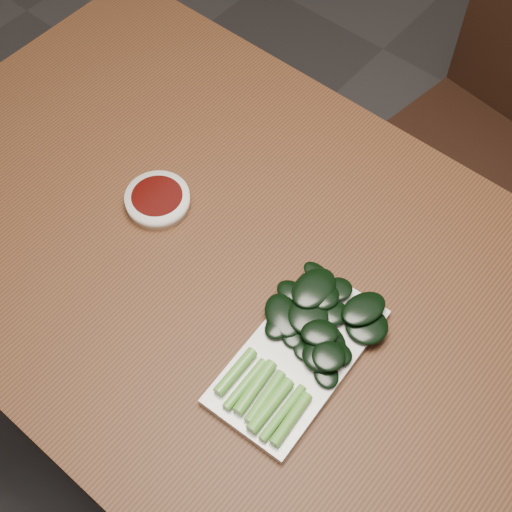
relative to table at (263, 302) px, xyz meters
name	(u,v)px	position (x,y,z in m)	size (l,w,h in m)	color
ground	(261,435)	(0.00, 0.00, -0.68)	(6.00, 6.00, 0.00)	#333030
table	(263,302)	(0.00, 0.00, 0.00)	(1.40, 0.80, 0.75)	#452613
chair_far	(490,130)	(0.05, 0.76, -0.19)	(0.45, 0.45, 0.89)	black
sauce_bowl	(158,200)	(-0.23, 0.00, 0.09)	(0.11, 0.11, 0.03)	white
serving_plate	(298,356)	(0.12, -0.07, 0.08)	(0.16, 0.29, 0.01)	white
gai_lan	(310,336)	(0.12, -0.04, 0.10)	(0.19, 0.29, 0.03)	#589C35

